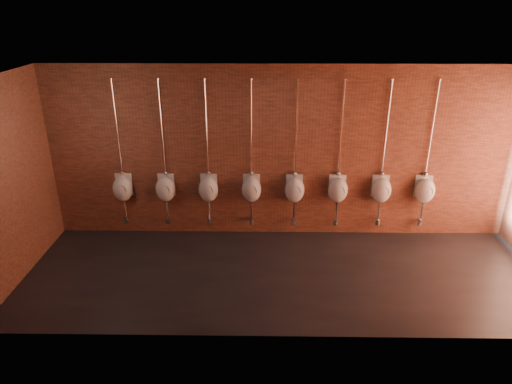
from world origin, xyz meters
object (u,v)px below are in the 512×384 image
(urinal_0, at_px, (123,188))
(urinal_2, at_px, (208,189))
(urinal_6, at_px, (381,190))
(urinal_4, at_px, (295,189))
(urinal_1, at_px, (165,188))
(urinal_3, at_px, (251,189))
(urinal_7, at_px, (425,190))
(urinal_5, at_px, (338,189))

(urinal_0, relative_size, urinal_2, 1.00)
(urinal_6, bearing_deg, urinal_4, 180.00)
(urinal_2, bearing_deg, urinal_0, 180.00)
(urinal_1, distance_m, urinal_4, 2.40)
(urinal_0, relative_size, urinal_3, 1.00)
(urinal_2, bearing_deg, urinal_1, 180.00)
(urinal_3, bearing_deg, urinal_0, 180.00)
(urinal_7, bearing_deg, urinal_0, 180.00)
(urinal_5, distance_m, urinal_6, 0.80)
(urinal_1, relative_size, urinal_3, 1.00)
(urinal_2, xyz_separation_m, urinal_7, (4.00, 0.00, 0.00))
(urinal_1, distance_m, urinal_3, 1.60)
(urinal_0, xyz_separation_m, urinal_2, (1.60, 0.00, 0.00))
(urinal_6, relative_size, urinal_7, 1.00)
(urinal_0, height_order, urinal_4, same)
(urinal_3, relative_size, urinal_5, 1.00)
(urinal_1, relative_size, urinal_5, 1.00)
(urinal_0, height_order, urinal_2, same)
(urinal_2, relative_size, urinal_4, 1.00)
(urinal_5, relative_size, urinal_7, 1.00)
(urinal_4, bearing_deg, urinal_1, 180.00)
(urinal_1, height_order, urinal_4, same)
(urinal_4, bearing_deg, urinal_6, 0.00)
(urinal_3, bearing_deg, urinal_4, 0.00)
(urinal_7, bearing_deg, urinal_2, 180.00)
(urinal_5, bearing_deg, urinal_2, 180.00)
(urinal_2, distance_m, urinal_3, 0.80)
(urinal_6, bearing_deg, urinal_3, 180.00)
(urinal_1, bearing_deg, urinal_2, 0.00)
(urinal_2, height_order, urinal_7, same)
(urinal_1, bearing_deg, urinal_3, 0.00)
(urinal_5, bearing_deg, urinal_0, 180.00)
(urinal_1, bearing_deg, urinal_5, 0.00)
(urinal_1, distance_m, urinal_2, 0.80)
(urinal_6, height_order, urinal_7, same)
(urinal_0, bearing_deg, urinal_2, 0.00)
(urinal_0, xyz_separation_m, urinal_6, (4.79, 0.00, 0.00))
(urinal_1, xyz_separation_m, urinal_5, (3.20, 0.00, 0.00))
(urinal_1, height_order, urinal_6, same)
(urinal_5, distance_m, urinal_7, 1.60)
(urinal_0, relative_size, urinal_5, 1.00)
(urinal_2, xyz_separation_m, urinal_5, (2.40, 0.00, 0.00))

